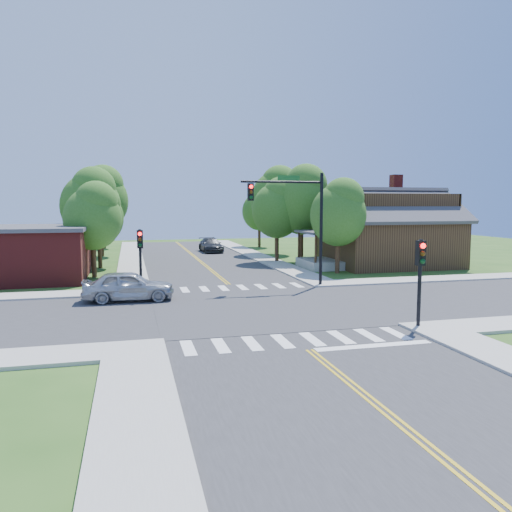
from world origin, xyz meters
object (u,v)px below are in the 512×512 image
object	(u,v)px
signal_pole_nw	(140,249)
car_silver	(129,286)
signal_pole_se	(420,266)
car_dgrey	(211,246)
house_ne	(388,227)
signal_mast_ne	(296,210)

from	to	relation	value
signal_pole_nw	car_silver	distance (m)	2.86
signal_pole_nw	car_silver	xyz separation A→B (m)	(-0.70, -2.08, -1.84)
signal_pole_se	car_dgrey	xyz separation A→B (m)	(-3.26, 35.16, -1.92)
house_ne	car_dgrey	bearing A→B (deg)	129.83
car_dgrey	signal_pole_nw	bearing A→B (deg)	-110.35
signal_pole_se	signal_pole_nw	size ratio (longest dim) A/B	1.00
signal_mast_ne	signal_pole_nw	size ratio (longest dim) A/B	1.89
house_ne	car_silver	xyz separation A→B (m)	(-21.41, -10.73, -2.50)
signal_mast_ne	house_ne	size ratio (longest dim) A/B	0.55
signal_pole_nw	car_dgrey	bearing A→B (deg)	71.66
car_silver	car_dgrey	size ratio (longest dim) A/B	0.95
signal_mast_ne	car_silver	xyz separation A→B (m)	(-10.22, -2.09, -4.03)
signal_mast_ne	car_silver	distance (m)	11.18
house_ne	signal_pole_nw	bearing A→B (deg)	-157.31
house_ne	signal_pole_se	bearing A→B (deg)	-115.58
signal_mast_ne	signal_pole_nw	world-z (taller)	signal_mast_ne
signal_pole_se	car_silver	size ratio (longest dim) A/B	0.78
signal_pole_se	car_dgrey	world-z (taller)	signal_pole_se
signal_pole_se	signal_pole_nw	distance (m)	15.84
signal_mast_ne	car_silver	bearing A→B (deg)	-168.45
house_ne	car_silver	bearing A→B (deg)	-153.37
signal_pole_se	car_silver	xyz separation A→B (m)	(-11.90, 9.12, -1.84)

